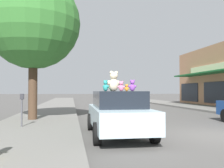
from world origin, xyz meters
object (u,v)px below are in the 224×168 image
at_px(teddy_bear_giant, 114,81).
at_px(teddy_bear_black, 114,87).
at_px(teddy_bear_teal, 106,86).
at_px(parking_meter, 22,106).
at_px(teddy_bear_green, 112,87).
at_px(street_tree, 33,23).
at_px(teddy_bear_orange, 127,88).
at_px(teddy_bear_purple, 132,86).
at_px(plush_art_car, 118,112).
at_px(teddy_bear_pink, 121,86).

xyz_separation_m(teddy_bear_giant, teddy_bear_black, (0.10, 0.51, -0.18)).
distance_m(teddy_bear_teal, parking_meter, 3.94).
xyz_separation_m(teddy_bear_giant, teddy_bear_green, (0.03, 0.61, -0.20)).
distance_m(teddy_bear_giant, street_tree, 6.11).
bearing_deg(teddy_bear_teal, street_tree, -9.62).
bearing_deg(teddy_bear_orange, street_tree, -47.13).
bearing_deg(teddy_bear_purple, teddy_bear_green, -71.49).
xyz_separation_m(plush_art_car, teddy_bear_green, (-0.10, 0.68, 0.86)).
distance_m(teddy_bear_black, teddy_bear_pink, 0.92).
distance_m(plush_art_car, teddy_bear_green, 1.10).
bearing_deg(teddy_bear_teal, teddy_bear_green, -56.09).
height_order(plush_art_car, teddy_bear_orange, teddy_bear_orange).
bearing_deg(teddy_bear_pink, teddy_bear_black, -73.83).
height_order(teddy_bear_orange, street_tree, street_tree).
bearing_deg(teddy_bear_pink, teddy_bear_orange, -101.68).
bearing_deg(parking_meter, teddy_bear_purple, -33.37).
relative_size(plush_art_car, teddy_bear_giant, 6.37).
relative_size(plush_art_car, teddy_bear_purple, 12.24).
height_order(teddy_bear_black, teddy_bear_green, teddy_bear_black).
bearing_deg(teddy_bear_orange, teddy_bear_giant, 38.78).
bearing_deg(teddy_bear_orange, teddy_bear_purple, 80.49).
bearing_deg(teddy_bear_purple, plush_art_car, -65.17).
bearing_deg(plush_art_car, teddy_bear_giant, 150.80).
bearing_deg(teddy_bear_purple, teddy_bear_teal, 2.77).
xyz_separation_m(teddy_bear_teal, teddy_bear_pink, (0.58, 0.45, -0.00)).
distance_m(teddy_bear_green, teddy_bear_pink, 1.03).
xyz_separation_m(plush_art_car, teddy_bear_giant, (-0.13, 0.07, 1.06)).
relative_size(teddy_bear_pink, teddy_bear_orange, 1.29).
height_order(plush_art_car, street_tree, street_tree).
bearing_deg(teddy_bear_green, teddy_bear_black, 142.29).
height_order(teddy_bear_green, teddy_bear_pink, teddy_bear_pink).
xyz_separation_m(plush_art_car, teddy_bear_teal, (-0.53, -0.78, 0.89)).
bearing_deg(plush_art_car, teddy_bear_black, 93.46).
relative_size(teddy_bear_giant, teddy_bear_green, 2.42).
height_order(teddy_bear_giant, teddy_bear_teal, teddy_bear_giant).
bearing_deg(teddy_bear_teal, teddy_bear_black, -59.86).
relative_size(teddy_bear_orange, parking_meter, 0.21).
xyz_separation_m(teddy_bear_purple, teddy_bear_green, (-0.43, 1.45, -0.04)).
height_order(teddy_bear_pink, teddy_bear_orange, teddy_bear_pink).
bearing_deg(teddy_bear_teal, teddy_bear_pink, -92.16).
relative_size(plush_art_car, teddy_bear_pink, 13.21).
relative_size(teddy_bear_purple, teddy_bear_green, 1.26).
bearing_deg(teddy_bear_orange, teddy_bear_teal, 50.68).
bearing_deg(teddy_bear_giant, street_tree, -68.05).
relative_size(teddy_bear_pink, street_tree, 0.05).
distance_m(teddy_bear_giant, teddy_bear_purple, 0.97).
height_order(teddy_bear_purple, teddy_bear_pink, teddy_bear_purple).
relative_size(teddy_bear_teal, teddy_bear_orange, 1.32).
xyz_separation_m(teddy_bear_orange, street_tree, (-3.89, 3.60, 3.24)).
relative_size(plush_art_car, teddy_bear_green, 15.45).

